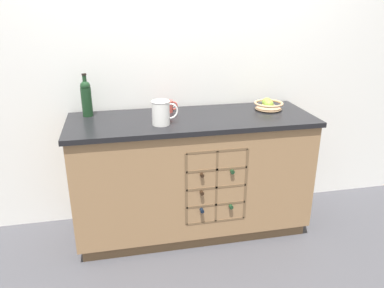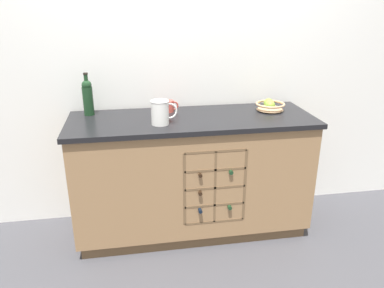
# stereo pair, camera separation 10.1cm
# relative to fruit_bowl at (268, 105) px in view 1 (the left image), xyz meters

# --- Properties ---
(ground_plane) EXTENTS (14.00, 14.00, 0.00)m
(ground_plane) POSITION_rel_fruit_bowl_xyz_m (-0.62, -0.08, -0.98)
(ground_plane) COLOR #424247
(back_wall) EXTENTS (4.40, 0.06, 2.55)m
(back_wall) POSITION_rel_fruit_bowl_xyz_m (-0.62, 0.28, 0.30)
(back_wall) COLOR white
(back_wall) RESTS_ON ground_plane
(kitchen_island) EXTENTS (1.78, 0.65, 0.94)m
(kitchen_island) POSITION_rel_fruit_bowl_xyz_m (-0.62, -0.09, -0.50)
(kitchen_island) COLOR brown
(kitchen_island) RESTS_ON ground_plane
(fruit_bowl) EXTENTS (0.22, 0.22, 0.09)m
(fruit_bowl) POSITION_rel_fruit_bowl_xyz_m (0.00, 0.00, 0.00)
(fruit_bowl) COLOR tan
(fruit_bowl) RESTS_ON kitchen_island
(white_pitcher) EXTENTS (0.18, 0.13, 0.17)m
(white_pitcher) POSITION_rel_fruit_bowl_xyz_m (-0.86, -0.20, 0.05)
(white_pitcher) COLOR white
(white_pitcher) RESTS_ON kitchen_island
(ceramic_mug) EXTENTS (0.12, 0.08, 0.09)m
(ceramic_mug) POSITION_rel_fruit_bowl_xyz_m (-0.77, 0.10, 0.00)
(ceramic_mug) COLOR #B7473D
(ceramic_mug) RESTS_ON kitchen_island
(standing_wine_bottle) EXTENTS (0.08, 0.08, 0.31)m
(standing_wine_bottle) POSITION_rel_fruit_bowl_xyz_m (-1.36, 0.11, 0.10)
(standing_wine_bottle) COLOR #19381E
(standing_wine_bottle) RESTS_ON kitchen_island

